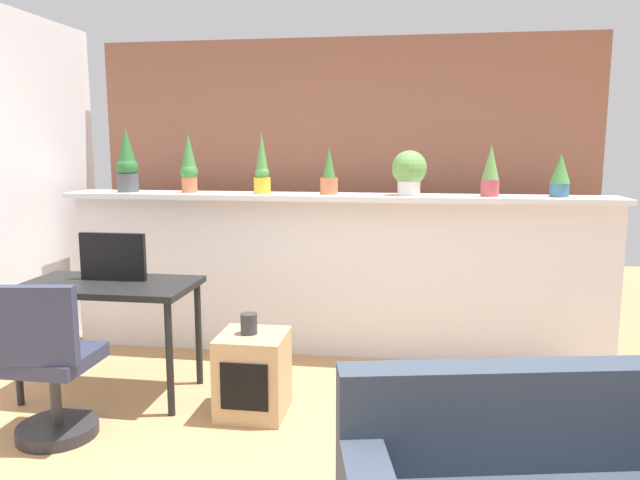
{
  "coord_description": "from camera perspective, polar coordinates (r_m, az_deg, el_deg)",
  "views": [
    {
      "loc": [
        0.57,
        -2.52,
        1.62
      ],
      "look_at": [
        0.02,
        1.14,
        1.04
      ],
      "focal_mm": 33.75,
      "sensor_mm": 36.0,
      "label": 1
    }
  ],
  "objects": [
    {
      "name": "divider_wall",
      "position": [
        4.67,
        1.3,
        -3.56
      ],
      "size": [
        4.17,
        0.16,
        1.22
      ],
      "primitive_type": "cube",
      "color": "silver",
      "rests_on": "ground"
    },
    {
      "name": "plant_shelf",
      "position": [
        4.53,
        1.26,
        4.1
      ],
      "size": [
        4.17,
        0.4,
        0.04
      ],
      "primitive_type": "cube",
      "color": "silver",
      "rests_on": "divider_wall"
    },
    {
      "name": "brick_wall_behind",
      "position": [
        5.17,
        2.17,
        4.84
      ],
      "size": [
        4.17,
        0.1,
        2.5
      ],
      "primitive_type": "cube",
      "color": "#935B47",
      "rests_on": "ground"
    },
    {
      "name": "potted_plant_0",
      "position": [
        4.99,
        -17.83,
        6.96
      ],
      "size": [
        0.16,
        0.16,
        0.5
      ],
      "color": "#4C4C51",
      "rests_on": "plant_shelf"
    },
    {
      "name": "potted_plant_1",
      "position": [
        4.81,
        -12.33,
        6.97
      ],
      "size": [
        0.14,
        0.14,
        0.46
      ],
      "color": "#C66B42",
      "rests_on": "plant_shelf"
    },
    {
      "name": "potted_plant_2",
      "position": [
        4.62,
        -5.52,
        6.8
      ],
      "size": [
        0.13,
        0.13,
        0.46
      ],
      "color": "gold",
      "rests_on": "plant_shelf"
    },
    {
      "name": "potted_plant_3",
      "position": [
        4.53,
        0.86,
        6.23
      ],
      "size": [
        0.13,
        0.13,
        0.36
      ],
      "color": "#C66B42",
      "rests_on": "plant_shelf"
    },
    {
      "name": "potted_plant_4",
      "position": [
        4.48,
        8.45,
        6.5
      ],
      "size": [
        0.26,
        0.26,
        0.33
      ],
      "color": "silver",
      "rests_on": "plant_shelf"
    },
    {
      "name": "potted_plant_5",
      "position": [
        4.51,
        15.87,
        6.29
      ],
      "size": [
        0.13,
        0.13,
        0.37
      ],
      "color": "#B7474C",
      "rests_on": "plant_shelf"
    },
    {
      "name": "potted_plant_6",
      "position": [
        4.62,
        21.82,
        5.76
      ],
      "size": [
        0.14,
        0.14,
        0.31
      ],
      "color": "#386B84",
      "rests_on": "plant_shelf"
    },
    {
      "name": "desk",
      "position": [
        4.11,
        -19.37,
        -4.98
      ],
      "size": [
        1.1,
        0.6,
        0.75
      ],
      "color": "black",
      "rests_on": "ground"
    },
    {
      "name": "tv_monitor",
      "position": [
        4.13,
        -19.05,
        -1.5
      ],
      "size": [
        0.44,
        0.04,
        0.31
      ],
      "primitive_type": "cube",
      "color": "black",
      "rests_on": "desk"
    },
    {
      "name": "office_chair",
      "position": [
        3.67,
        -24.3,
        -11.48
      ],
      "size": [
        0.47,
        0.48,
        0.91
      ],
      "color": "#262628",
      "rests_on": "ground"
    },
    {
      "name": "side_cube_shelf",
      "position": [
        3.75,
        -6.39,
        -12.54
      ],
      "size": [
        0.4,
        0.41,
        0.5
      ],
      "color": "tan",
      "rests_on": "ground"
    },
    {
      "name": "vase_on_shelf",
      "position": [
        3.66,
        -6.76,
        -7.89
      ],
      "size": [
        0.1,
        0.1,
        0.12
      ],
      "primitive_type": "cylinder",
      "color": "#2D2D33",
      "rests_on": "side_cube_shelf"
    }
  ]
}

